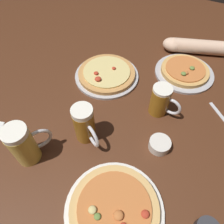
% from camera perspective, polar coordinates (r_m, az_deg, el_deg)
% --- Properties ---
extents(ground_plane, '(2.40, 2.40, 0.03)m').
position_cam_1_polar(ground_plane, '(0.89, 0.00, -1.38)').
color(ground_plane, '#4C2816').
extents(pizza_plate_near, '(0.30, 0.30, 0.05)m').
position_cam_1_polar(pizza_plate_near, '(0.70, 0.63, -24.66)').
color(pizza_plate_near, silver).
rests_on(pizza_plate_near, ground_plane).
extents(pizza_plate_far, '(0.30, 0.30, 0.05)m').
position_cam_1_polar(pizza_plate_far, '(1.02, -1.44, 10.15)').
color(pizza_plate_far, '#B2B2B7').
rests_on(pizza_plate_far, ground_plane).
extents(pizza_plate_side, '(0.28, 0.28, 0.05)m').
position_cam_1_polar(pizza_plate_side, '(1.09, 18.93, 10.30)').
color(pizza_plate_side, '#B2B2B7').
rests_on(pizza_plate_side, ground_plane).
extents(beer_mug_dark, '(0.10, 0.13, 0.17)m').
position_cam_1_polar(beer_mug_dark, '(0.76, -22.64, -8.03)').
color(beer_mug_dark, gold).
rests_on(beer_mug_dark, ground_plane).
extents(beer_mug_amber, '(0.13, 0.08, 0.13)m').
position_cam_1_polar(beer_mug_amber, '(0.86, 13.03, 2.96)').
color(beer_mug_amber, '#9E6619').
rests_on(beer_mug_amber, ground_plane).
extents(beer_mug_pale, '(0.12, 0.09, 0.16)m').
position_cam_1_polar(beer_mug_pale, '(0.76, -7.34, -3.39)').
color(beer_mug_pale, '#9E6619').
rests_on(beer_mug_pale, ground_plane).
extents(ramekin_sauce, '(0.08, 0.08, 0.04)m').
position_cam_1_polar(ramekin_sauce, '(0.80, 12.67, -8.53)').
color(ramekin_sauce, silver).
rests_on(ramekin_sauce, ground_plane).
extents(diner_arm, '(0.31, 0.16, 0.07)m').
position_cam_1_polar(diner_arm, '(1.23, 20.50, 16.27)').
color(diner_arm, beige).
rests_on(diner_arm, ground_plane).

